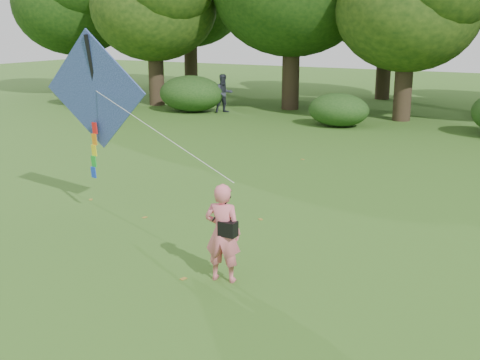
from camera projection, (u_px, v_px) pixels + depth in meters
The scene contains 7 objects.
ground at pixel (212, 303), 9.63m from camera, with size 100.00×100.00×0.00m, color #265114.
man_kite_flyer at pixel (223, 233), 10.26m from camera, with size 0.63×0.42×1.74m, color #EA6E7D.
bystander_left at pixel (224, 93), 29.73m from camera, with size 0.92×0.72×1.89m, color #2B2F3A.
crossbody_bag at pixel (228, 228), 10.15m from camera, with size 0.43×0.20×0.70m.
flying_kite at pixel (95, 92), 13.24m from camera, with size 5.87×2.17×3.36m.
shrub_band at pixel (419, 110), 24.69m from camera, with size 39.15×3.22×1.88m.
fallen_leaves at pixel (177, 253), 11.67m from camera, with size 9.74×14.26×0.01m.
Camera 1 is at (4.61, -7.53, 4.35)m, focal length 45.00 mm.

